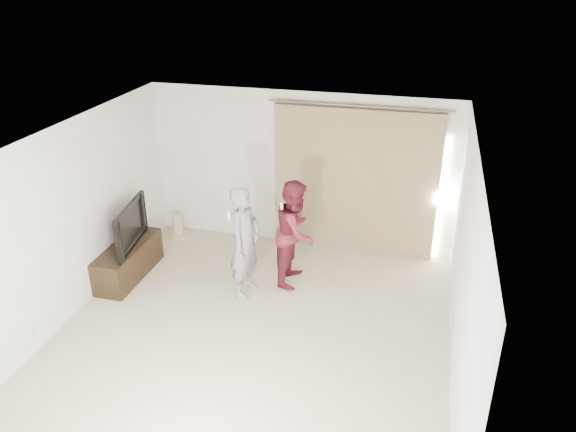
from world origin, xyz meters
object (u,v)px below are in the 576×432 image
object	(u,v)px
tv_console	(128,261)
tv	(124,226)
person_man	(245,242)
person_woman	(296,232)

from	to	relation	value
tv_console	tv	xyz separation A→B (m)	(0.00, -0.00, 0.60)
tv_console	tv	distance (m)	0.60
person_man	person_woman	world-z (taller)	person_man
tv_console	tv	world-z (taller)	tv
tv_console	person_man	xyz separation A→B (m)	(1.89, 0.01, 0.57)
tv_console	person_woman	xyz separation A→B (m)	(2.49, 0.54, 0.54)
person_man	person_woman	size ratio (longest dim) A/B	1.03
tv_console	person_man	bearing A→B (deg)	0.17
tv	person_man	bearing A→B (deg)	-98.93
person_man	person_woman	distance (m)	0.80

